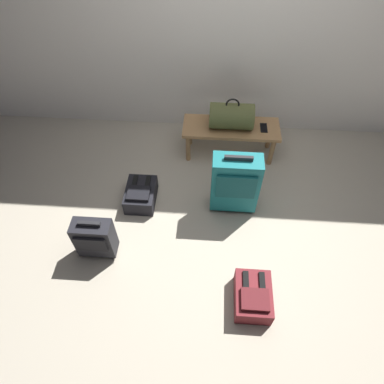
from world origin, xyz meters
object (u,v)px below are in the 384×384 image
(bench, at_px, (231,131))
(suitcase_upright_teal, at_px, (235,183))
(suitcase_small_charcoal, at_px, (95,238))
(backpack_dark, at_px, (141,195))
(backpack_maroon, at_px, (253,296))
(cell_phone, at_px, (264,128))
(duffel_bag_olive, at_px, (231,116))

(bench, distance_m, suitcase_upright_teal, 0.75)
(suitcase_small_charcoal, height_order, backpack_dark, suitcase_small_charcoal)
(bench, bearing_deg, suitcase_small_charcoal, -130.13)
(bench, bearing_deg, backpack_maroon, -83.78)
(cell_phone, distance_m, backpack_maroon, 1.71)
(duffel_bag_olive, bearing_deg, bench, 0.00)
(duffel_bag_olive, relative_size, suitcase_upright_teal, 0.65)
(backpack_maroon, xyz_separation_m, backpack_dark, (-1.04, 0.95, 0.00))
(bench, height_order, duffel_bag_olive, duffel_bag_olive)
(bench, distance_m, backpack_dark, 1.15)
(duffel_bag_olive, bearing_deg, backpack_dark, -138.90)
(cell_phone, bearing_deg, backpack_dark, -148.35)
(cell_phone, xyz_separation_m, backpack_dark, (-1.19, -0.73, -0.29))
(suitcase_upright_teal, bearing_deg, duffel_bag_olive, 93.34)
(backpack_dark, bearing_deg, suitcase_upright_teal, -0.89)
(duffel_bag_olive, xyz_separation_m, suitcase_upright_teal, (0.04, -0.75, -0.16))
(suitcase_upright_teal, relative_size, backpack_maroon, 1.79)
(backpack_dark, bearing_deg, suitcase_small_charcoal, -114.19)
(backpack_maroon, bearing_deg, suitcase_small_charcoal, 164.97)
(cell_phone, bearing_deg, suitcase_upright_teal, -111.90)
(duffel_bag_olive, distance_m, cell_phone, 0.37)
(cell_phone, relative_size, backpack_maroon, 0.38)
(cell_phone, bearing_deg, backpack_maroon, -95.02)
(suitcase_upright_teal, height_order, backpack_maroon, suitcase_upright_teal)
(duffel_bag_olive, height_order, backpack_maroon, duffel_bag_olive)
(suitcase_upright_teal, xyz_separation_m, suitcase_small_charcoal, (-1.16, -0.58, -0.11))
(bench, distance_m, suitcase_small_charcoal, 1.75)
(backpack_maroon, bearing_deg, bench, 96.22)
(suitcase_small_charcoal, bearing_deg, backpack_dark, 65.81)
(bench, xyz_separation_m, cell_phone, (0.33, -0.00, 0.06))
(duffel_bag_olive, distance_m, suitcase_upright_teal, 0.77)
(suitcase_small_charcoal, distance_m, backpack_dark, 0.67)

